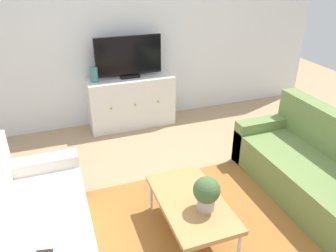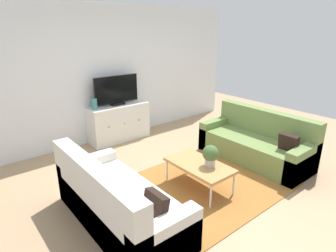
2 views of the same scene
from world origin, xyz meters
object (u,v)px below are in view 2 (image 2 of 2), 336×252
at_px(flat_screen_tv, 117,91).
at_px(tv_console, 119,122).
at_px(couch_left_side, 114,204).
at_px(glass_vase, 94,104).
at_px(couch_right_side, 257,144).
at_px(potted_plant, 210,155).
at_px(coffee_table, 199,166).

bearing_deg(flat_screen_tv, tv_console, -90.00).
relative_size(couch_left_side, glass_vase, 9.10).
height_order(couch_right_side, flat_screen_tv, flat_screen_tv).
height_order(potted_plant, flat_screen_tv, flat_screen_tv).
height_order(coffee_table, tv_console, tv_console).
bearing_deg(couch_left_side, glass_vase, 68.59).
height_order(couch_left_side, flat_screen_tv, flat_screen_tv).
height_order(couch_right_side, potted_plant, couch_right_side).
relative_size(couch_right_side, glass_vase, 9.10).
relative_size(flat_screen_tv, glass_vase, 4.49).
distance_m(potted_plant, tv_console, 2.57).
distance_m(couch_left_side, flat_screen_tv, 2.90).
bearing_deg(glass_vase, potted_plant, -78.78).
bearing_deg(couch_right_side, couch_left_side, 180.00).
bearing_deg(coffee_table, glass_vase, 100.23).
distance_m(couch_left_side, potted_plant, 1.48).
bearing_deg(potted_plant, glass_vase, 101.22).
bearing_deg(flat_screen_tv, couch_left_side, -121.01).
xyz_separation_m(couch_left_side, couch_right_side, (2.88, 0.00, 0.00)).
distance_m(couch_right_side, tv_console, 2.78).
distance_m(couch_right_side, potted_plant, 1.48).
xyz_separation_m(flat_screen_tv, glass_vase, (-0.51, -0.02, -0.19)).
bearing_deg(coffee_table, couch_left_side, 178.17).
height_order(tv_console, flat_screen_tv, flat_screen_tv).
distance_m(coffee_table, glass_vase, 2.51).
relative_size(couch_right_side, coffee_table, 1.96).
xyz_separation_m(potted_plant, glass_vase, (-0.51, 2.56, 0.29)).
bearing_deg(flat_screen_tv, glass_vase, -177.75).
distance_m(coffee_table, flat_screen_tv, 2.53).
relative_size(couch_left_side, potted_plant, 6.21).
relative_size(couch_left_side, tv_console, 1.54).
bearing_deg(couch_left_side, tv_console, 58.78).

